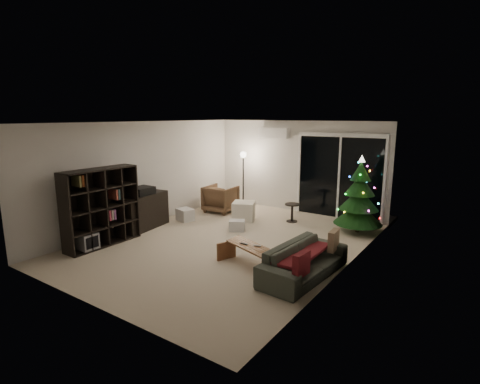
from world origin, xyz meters
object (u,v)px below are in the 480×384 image
(media_cabinet, at_px, (143,211))
(christmas_tree, at_px, (359,194))
(coffee_table, at_px, (251,256))
(armchair, at_px, (221,199))
(bookshelf, at_px, (95,206))
(sofa, at_px, (304,261))

(media_cabinet, xyz_separation_m, christmas_tree, (4.28, 2.60, 0.47))
(coffee_table, bearing_deg, media_cabinet, -167.57)
(media_cabinet, relative_size, christmas_tree, 0.74)
(media_cabinet, bearing_deg, christmas_tree, 22.92)
(coffee_table, distance_m, christmas_tree, 3.26)
(armchair, height_order, coffee_table, armchair)
(bookshelf, xyz_separation_m, media_cabinet, (0.00, 1.25, -0.39))
(media_cabinet, distance_m, armchair, 2.35)
(bookshelf, height_order, christmas_tree, christmas_tree)
(christmas_tree, bearing_deg, sofa, -89.56)
(armchair, relative_size, sofa, 0.43)
(bookshelf, distance_m, media_cabinet, 1.31)
(media_cabinet, bearing_deg, bookshelf, -98.34)
(bookshelf, relative_size, sofa, 0.85)
(bookshelf, height_order, armchair, bookshelf)
(christmas_tree, bearing_deg, bookshelf, -138.04)
(media_cabinet, bearing_deg, armchair, 68.02)
(bookshelf, relative_size, media_cabinet, 1.21)
(sofa, xyz_separation_m, christmas_tree, (-0.02, 2.92, 0.61))
(media_cabinet, bearing_deg, sofa, -12.69)
(sofa, bearing_deg, bookshelf, 106.27)
(media_cabinet, height_order, sofa, media_cabinet)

